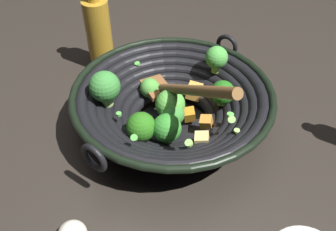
% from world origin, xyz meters
% --- Properties ---
extents(ground_plane, '(4.00, 4.00, 0.00)m').
position_xyz_m(ground_plane, '(0.00, 0.00, 0.00)').
color(ground_plane, '#28231E').
extents(wok, '(0.43, 0.39, 0.23)m').
position_xyz_m(wok, '(-0.00, 0.00, 0.06)').
color(wok, black).
rests_on(wok, ground).
extents(cooking_oil_bottle, '(0.06, 0.06, 0.23)m').
position_xyz_m(cooking_oil_bottle, '(0.12, 0.25, 0.09)').
color(cooking_oil_bottle, '#AD7F23').
rests_on(cooking_oil_bottle, ground).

